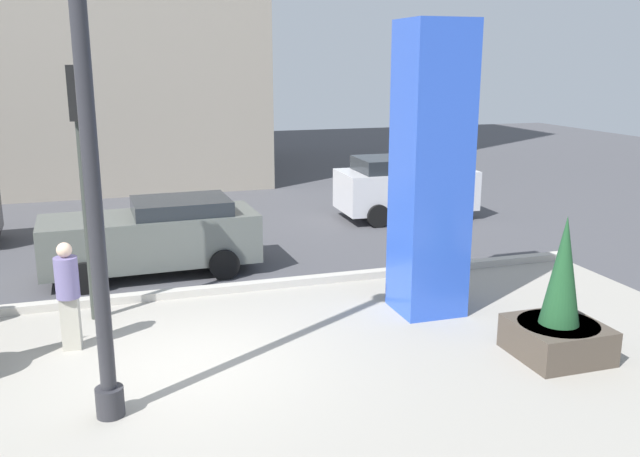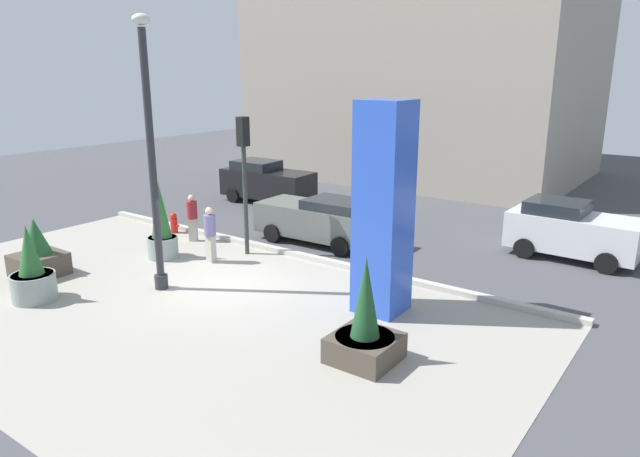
% 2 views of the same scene
% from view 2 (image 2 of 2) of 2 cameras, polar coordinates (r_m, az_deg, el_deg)
% --- Properties ---
extents(ground_plane, '(60.00, 60.00, 0.00)m').
position_cam_2_polar(ground_plane, '(19.25, -1.15, -2.04)').
color(ground_plane, '#47474C').
extents(plaza_pavement, '(18.00, 10.00, 0.02)m').
position_cam_2_polar(plaza_pavement, '(15.20, -15.03, -7.51)').
color(plaza_pavement, '#9E998E').
rests_on(plaza_pavement, ground_plane).
extents(curb_strip, '(18.00, 0.24, 0.16)m').
position_cam_2_polar(curb_strip, '(18.56, -2.79, -2.47)').
color(curb_strip, '#B7B2A8').
rests_on(curb_strip, ground_plane).
extents(lamp_post, '(0.44, 0.44, 7.11)m').
position_cam_2_polar(lamp_post, '(15.56, -16.29, 6.26)').
color(lamp_post, '#2D2D33').
rests_on(lamp_post, ground_plane).
extents(art_pillar_blue, '(1.12, 1.12, 5.15)m').
position_cam_2_polar(art_pillar_blue, '(13.79, 6.30, 1.85)').
color(art_pillar_blue, blue).
rests_on(art_pillar_blue, ground_plane).
extents(potted_plant_curbside, '(1.29, 1.29, 2.24)m').
position_cam_2_polar(potted_plant_curbside, '(11.92, 4.48, -9.83)').
color(potted_plant_curbside, '#4C4238').
rests_on(potted_plant_curbside, ground_plane).
extents(potted_plant_mid_plaza, '(0.95, 0.95, 2.45)m').
position_cam_2_polar(potted_plant_mid_plaza, '(18.77, -15.42, 0.04)').
color(potted_plant_mid_plaza, gray).
rests_on(potted_plant_mid_plaza, ground_plane).
extents(potted_plant_by_pillar, '(1.11, 1.11, 2.02)m').
position_cam_2_polar(potted_plant_by_pillar, '(16.58, -26.61, -4.04)').
color(potted_plant_by_pillar, gray).
rests_on(potted_plant_by_pillar, ground_plane).
extents(potted_plant_near_right, '(1.30, 1.30, 1.71)m').
position_cam_2_polar(potted_plant_near_right, '(18.53, -26.16, -2.25)').
color(potted_plant_near_right, '#4C4238').
rests_on(potted_plant_near_right, ground_plane).
extents(fire_hydrant, '(0.36, 0.26, 0.75)m').
position_cam_2_polar(fire_hydrant, '(21.70, -14.25, 0.52)').
color(fire_hydrant, red).
rests_on(fire_hydrant, ground_plane).
extents(traffic_light_far_side, '(0.28, 0.42, 4.40)m').
position_cam_2_polar(traffic_light_far_side, '(18.21, -7.51, 6.48)').
color(traffic_light_far_side, '#333833').
rests_on(traffic_light_far_side, ground_plane).
extents(car_curb_east, '(4.52, 2.06, 1.60)m').
position_cam_2_polar(car_curb_east, '(19.70, 0.14, 0.90)').
color(car_curb_east, '#565B56').
rests_on(car_curb_east, ground_plane).
extents(car_far_lane, '(3.92, 2.13, 1.79)m').
position_cam_2_polar(car_far_lane, '(19.80, 23.64, -0.16)').
color(car_far_lane, silver).
rests_on(car_far_lane, ground_plane).
extents(car_curb_west, '(4.31, 2.08, 1.85)m').
position_cam_2_polar(car_curb_west, '(25.94, -5.32, 4.63)').
color(car_curb_west, black).
rests_on(car_curb_west, ground_plane).
extents(pedestrian_crossing, '(0.40, 0.40, 1.76)m').
position_cam_2_polar(pedestrian_crossing, '(18.00, -10.83, -0.32)').
color(pedestrian_crossing, '#B2AD9E').
rests_on(pedestrian_crossing, ground_plane).
extents(pedestrian_by_curb, '(0.50, 0.50, 1.65)m').
position_cam_2_polar(pedestrian_by_curb, '(20.38, -12.53, 1.25)').
color(pedestrian_by_curb, '#B2AD9E').
rests_on(pedestrian_by_curb, ground_plane).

